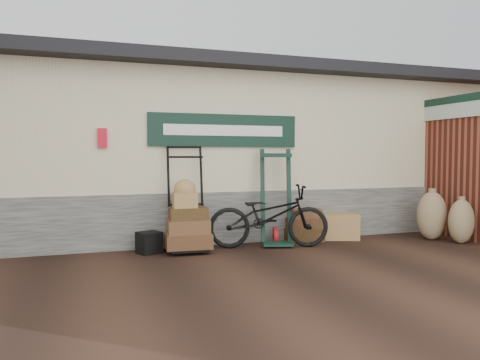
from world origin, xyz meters
The scene contains 11 objects.
ground centered at (0.00, 0.00, 0.00)m, with size 80.00×80.00×0.00m, color black.
station_building centered at (-0.01, 2.74, 1.61)m, with size 14.40×4.10×3.20m.
brick_outbuilding centered at (4.70, 1.19, 1.30)m, with size 1.71×4.51×2.62m.
porter_trolley centered at (-1.04, 0.65, 0.86)m, with size 0.86×0.64×1.72m, color black, non-canonical shape.
green_barrow centered at (0.51, 0.62, 0.82)m, with size 0.59×0.50×1.63m, color black, non-canonical shape.
suitcase_stack centered at (1.13, 0.83, 0.29)m, with size 0.66×0.41×0.58m, color #362311, non-canonical shape.
wicker_hamper centered at (1.82, 0.81, 0.23)m, with size 0.71×0.46×0.46m, color olive.
black_trunk centered at (-1.64, 0.64, 0.17)m, with size 0.34×0.29×0.34m, color black.
bicycle centered at (0.31, 0.46, 0.58)m, with size 1.99×0.70×1.16m, color black.
burlap_sack_left centered at (3.38, 0.18, 0.44)m, with size 0.55×0.46×0.88m, color olive.
burlap_sack_right centered at (3.60, -0.28, 0.38)m, with size 0.48×0.40×0.77m, color olive.
Camera 1 is at (-2.63, -6.65, 1.53)m, focal length 35.00 mm.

